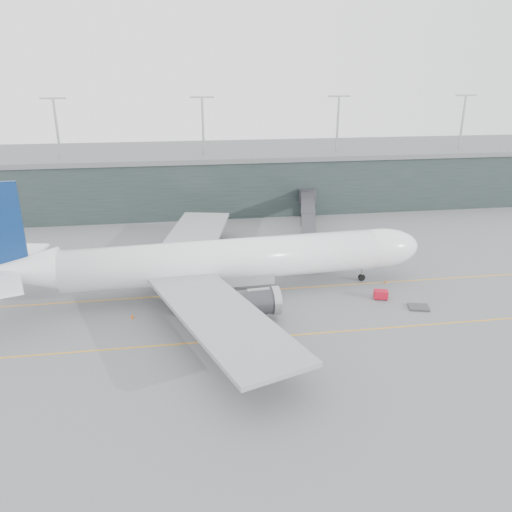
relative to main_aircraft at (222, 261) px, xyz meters
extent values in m
plane|color=slate|center=(-4.64, 4.15, -5.74)|extent=(320.00, 320.00, 0.00)
cube|color=orange|center=(-4.64, 0.15, -5.73)|extent=(160.00, 0.25, 0.02)
cube|color=orange|center=(-4.64, -15.85, -5.73)|extent=(160.00, 0.25, 0.02)
cube|color=orange|center=(0.36, 24.15, -5.73)|extent=(0.25, 60.00, 0.02)
cube|color=#1F2A29|center=(-4.64, 62.15, 1.26)|extent=(240.00, 35.00, 14.00)
cube|color=#585B5D|center=(-4.64, 62.15, 8.86)|extent=(240.00, 36.00, 1.20)
cylinder|color=#9E9EA3|center=(-34.64, 52.15, 16.26)|extent=(0.60, 0.60, 14.00)
cylinder|color=#9E9EA3|center=(0.36, 52.15, 16.26)|extent=(0.60, 0.60, 14.00)
cylinder|color=#9E9EA3|center=(35.36, 52.15, 16.26)|extent=(0.60, 0.60, 14.00)
cylinder|color=#9E9EA3|center=(70.36, 52.15, 16.26)|extent=(0.60, 0.60, 14.00)
cylinder|color=white|center=(0.52, 0.03, 0.18)|extent=(51.75, 10.07, 6.93)
ellipsoid|color=white|center=(27.85, 1.71, 0.18)|extent=(14.95, 7.81, 6.93)
cone|color=white|center=(-31.28, -1.92, 0.97)|extent=(12.68, 7.39, 6.65)
cube|color=gray|center=(-0.60, -0.04, -2.50)|extent=(18.20, 6.67, 2.24)
cube|color=black|center=(32.09, 1.97, 1.30)|extent=(2.66, 3.50, 0.89)
cube|color=gray|center=(-1.77, -17.47, -0.93)|extent=(20.31, 33.92, 0.61)
cylinder|color=#323237|center=(3.40, -10.43, -2.83)|extent=(8.05, 4.38, 3.91)
cube|color=gray|center=(-3.89, 17.12, -0.93)|extent=(16.83, 33.83, 0.61)
cylinder|color=#323237|center=(2.10, 10.77, -2.83)|extent=(8.05, 4.38, 3.91)
cube|color=white|center=(-32.78, 4.15, 1.53)|extent=(8.03, 11.08, 0.39)
cylinder|color=black|center=(25.06, 1.54, -5.13)|extent=(1.25, 0.52, 1.23)
cylinder|color=#9E9EA3|center=(25.06, 1.54, -4.29)|extent=(0.34, 0.34, 2.91)
cylinder|color=black|center=(-3.62, -5.60, -5.01)|extent=(1.48, 0.65, 1.45)
cylinder|color=black|center=(-4.27, 5.11, -5.01)|extent=(1.48, 0.65, 1.45)
cube|color=#29292E|center=(16.23, 5.84, -0.15)|extent=(4.45, 4.78, 3.13)
cube|color=#29292E|center=(18.50, 14.85, -0.15)|extent=(6.26, 14.79, 2.80)
cube|color=#29292E|center=(22.04, 28.96, -0.15)|extent=(6.53, 14.86, 2.91)
cube|color=#29292E|center=(25.59, 43.07, -0.15)|extent=(6.80, 14.93, 3.02)
cylinder|color=#9E9EA3|center=(18.69, 15.61, -3.61)|extent=(0.56, 0.56, 4.25)
cube|color=#323237|center=(18.69, 15.61, -5.35)|extent=(2.58, 2.17, 0.78)
cylinder|color=#29292E|center=(16.23, 44.65, -0.15)|extent=(4.48, 4.48, 3.36)
cylinder|color=#29292E|center=(16.23, 44.65, -3.73)|extent=(2.01, 2.01, 4.03)
cube|color=#B20C21|center=(25.47, -6.31, -4.88)|extent=(2.50, 1.92, 1.31)
cylinder|color=black|center=(24.56, -6.60, -5.54)|extent=(0.43, 0.25, 0.40)
cylinder|color=black|center=(26.13, -7.00, -5.54)|extent=(0.43, 0.25, 0.40)
cylinder|color=black|center=(24.81, -5.62, -5.54)|extent=(0.43, 0.25, 0.40)
cylinder|color=black|center=(26.38, -6.02, -5.54)|extent=(0.43, 0.25, 0.40)
cube|color=#353539|center=(30.09, -10.50, -5.56)|extent=(3.63, 3.20, 0.31)
cube|color=#323237|center=(-9.44, 15.06, -5.58)|extent=(2.44, 2.07, 0.22)
cube|color=#A9AEB5|center=(-9.44, 15.06, -4.58)|extent=(1.99, 1.90, 1.66)
cube|color=navy|center=(-9.44, 15.06, -3.72)|extent=(2.05, 1.96, 0.09)
cube|color=#323237|center=(-8.34, 15.92, -5.59)|extent=(2.43, 2.23, 0.20)
cube|color=#B3B8C0|center=(-8.34, 15.92, -4.71)|extent=(2.03, 1.98, 1.47)
cube|color=navy|center=(-8.34, 15.92, -3.95)|extent=(2.09, 2.04, 0.08)
cube|color=#323237|center=(-4.88, 14.27, -5.60)|extent=(1.95, 1.62, 0.18)
cube|color=#ADB2BA|center=(-4.88, 14.27, -4.79)|extent=(1.58, 1.50, 1.36)
cube|color=navy|center=(-4.88, 14.27, -4.08)|extent=(1.63, 1.55, 0.07)
cone|color=#E15D0C|center=(28.92, -0.17, -5.42)|extent=(0.40, 0.40, 0.64)
cone|color=#CD610B|center=(6.43, -14.05, -5.38)|extent=(0.46, 0.46, 0.73)
cone|color=#FF400E|center=(4.71, 16.37, -5.40)|extent=(0.43, 0.43, 0.69)
cone|color=#EA5C0D|center=(-14.33, -7.05, -5.36)|extent=(0.47, 0.47, 0.75)
camera|label=1|loc=(-6.13, -76.66, 29.33)|focal=35.00mm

